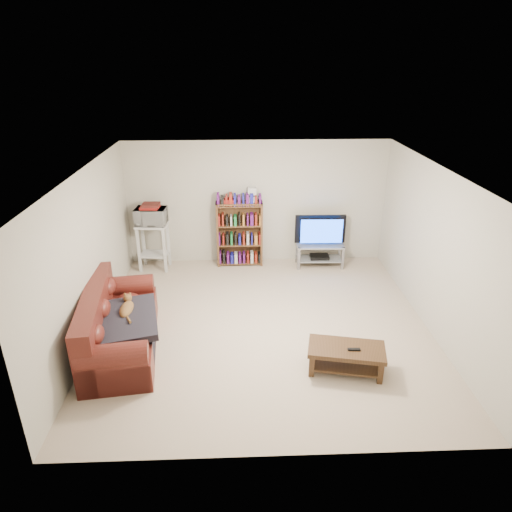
{
  "coord_description": "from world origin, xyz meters",
  "views": [
    {
      "loc": [
        -0.36,
        -5.99,
        3.82
      ],
      "look_at": [
        -0.1,
        0.4,
        1.0
      ],
      "focal_mm": 32.0,
      "sensor_mm": 36.0,
      "label": 1
    }
  ],
  "objects_px": {
    "coffee_table": "(346,354)",
    "bookshelf": "(240,233)",
    "tv_stand": "(320,251)",
    "sofa": "(115,329)"
  },
  "relations": [
    {
      "from": "tv_stand",
      "to": "sofa",
      "type": "bearing_deg",
      "value": -140.41
    },
    {
      "from": "tv_stand",
      "to": "coffee_table",
      "type": "bearing_deg",
      "value": -92.5
    },
    {
      "from": "sofa",
      "to": "coffee_table",
      "type": "xyz_separation_m",
      "value": [
        3.12,
        -0.63,
        -0.07
      ]
    },
    {
      "from": "sofa",
      "to": "tv_stand",
      "type": "relative_size",
      "value": 2.39
    },
    {
      "from": "coffee_table",
      "to": "bookshelf",
      "type": "height_order",
      "value": "bookshelf"
    },
    {
      "from": "coffee_table",
      "to": "bookshelf",
      "type": "xyz_separation_m",
      "value": [
        -1.36,
        3.42,
        0.41
      ]
    },
    {
      "from": "sofa",
      "to": "tv_stand",
      "type": "bearing_deg",
      "value": 31.13
    },
    {
      "from": "bookshelf",
      "to": "tv_stand",
      "type": "bearing_deg",
      "value": -5.75
    },
    {
      "from": "tv_stand",
      "to": "bookshelf",
      "type": "relative_size",
      "value": 0.72
    },
    {
      "from": "sofa",
      "to": "bookshelf",
      "type": "distance_m",
      "value": 3.32
    }
  ]
}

